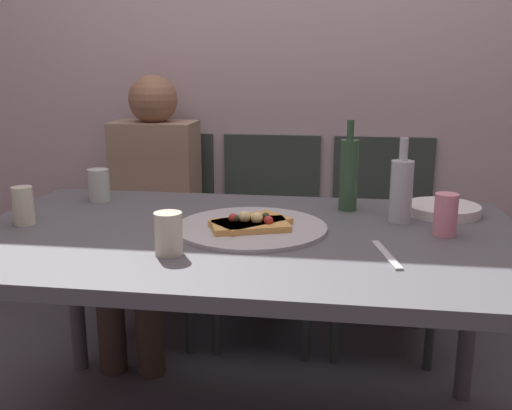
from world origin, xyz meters
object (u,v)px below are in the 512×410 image
at_px(dining_table, 244,255).
at_px(plate_stack, 442,209).
at_px(tumbler_far, 23,206).
at_px(pizza_tray, 251,227).
at_px(pizza_slice_last, 250,222).
at_px(wine_glass, 99,185).
at_px(chair_left, 162,220).
at_px(pizza_slice_extra, 251,224).
at_px(chair_middle, 269,224).
at_px(guest_in_sweater, 150,200).
at_px(water_bottle, 401,189).
at_px(tumbler_near, 168,234).
at_px(table_knife, 386,255).
at_px(beer_bottle, 349,174).
at_px(soda_can, 446,215).
at_px(chair_right, 382,228).

relative_size(dining_table, plate_stack, 6.82).
bearing_deg(tumbler_far, pizza_tray, 3.72).
distance_m(pizza_slice_last, wine_glass, 0.65).
bearing_deg(pizza_tray, chair_left, 122.88).
distance_m(pizza_slice_extra, chair_left, 1.06).
xyz_separation_m(pizza_slice_last, wine_glass, (-0.59, 0.28, 0.03)).
distance_m(pizza_slice_extra, chair_middle, 0.91).
relative_size(dining_table, guest_in_sweater, 1.39).
distance_m(pizza_slice_extra, water_bottle, 0.48).
height_order(pizza_slice_last, chair_left, chair_left).
distance_m(water_bottle, wine_glass, 1.04).
bearing_deg(pizza_tray, plate_stack, 24.08).
distance_m(tumbler_near, wine_glass, 0.67).
bearing_deg(pizza_slice_extra, tumbler_far, -178.41).
distance_m(dining_table, tumbler_far, 0.69).
bearing_deg(water_bottle, plate_stack, 37.16).
bearing_deg(pizza_slice_extra, chair_left, 122.29).
distance_m(tumbler_far, wine_glass, 0.34).
bearing_deg(table_knife, pizza_slice_last, 52.20).
distance_m(beer_bottle, tumbler_near, 0.70).
bearing_deg(chair_middle, beer_bottle, 120.52).
relative_size(pizza_tray, chair_middle, 0.50).
xyz_separation_m(pizza_tray, table_knife, (0.38, -0.18, -0.00)).
distance_m(pizza_tray, soda_can, 0.56).
relative_size(wine_glass, chair_right, 0.13).
xyz_separation_m(water_bottle, chair_middle, (-0.50, 0.70, -0.33)).
bearing_deg(pizza_tray, water_bottle, 18.98).
bearing_deg(chair_left, table_knife, 131.99).
bearing_deg(dining_table, chair_right, 62.11).
bearing_deg(pizza_slice_extra, water_bottle, 22.09).
bearing_deg(water_bottle, beer_bottle, 142.04).
bearing_deg(dining_table, chair_left, 121.15).
xyz_separation_m(pizza_slice_extra, table_knife, (0.38, -0.16, -0.02)).
height_order(pizza_slice_last, table_knife, pizza_slice_last).
height_order(pizza_slice_last, soda_can, soda_can).
xyz_separation_m(tumbler_far, soda_can, (1.25, 0.07, 0.00)).
relative_size(pizza_tray, chair_left, 0.50).
bearing_deg(table_knife, chair_middle, 10.48).
height_order(pizza_slice_extra, tumbler_near, tumbler_near).
xyz_separation_m(beer_bottle, wine_glass, (-0.88, 0.00, -0.07)).
bearing_deg(tumbler_far, chair_left, 80.71).
relative_size(tumbler_far, wine_glass, 1.02).
height_order(beer_bottle, tumbler_far, beer_bottle).
relative_size(plate_stack, chair_middle, 0.26).
height_order(tumbler_far, wine_glass, tumbler_far).
relative_size(water_bottle, chair_right, 0.29).
bearing_deg(soda_can, wine_glass, 167.47).
height_order(water_bottle, wine_glass, water_bottle).
xyz_separation_m(tumbler_far, chair_middle, (0.64, 0.89, -0.28)).
relative_size(pizza_slice_extra, chair_left, 0.28).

